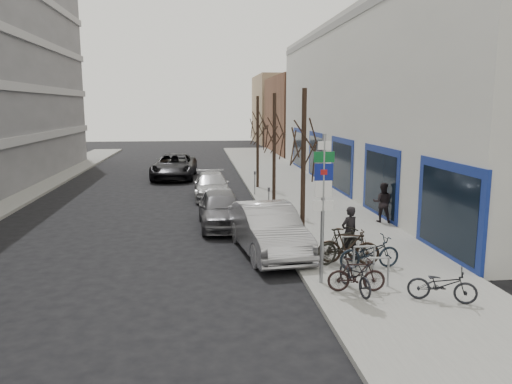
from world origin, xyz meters
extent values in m
plane|color=black|center=(0.00, 0.00, 0.00)|extent=(120.00, 120.00, 0.00)
cube|color=slate|center=(4.50, 10.00, 0.07)|extent=(5.00, 70.00, 0.15)
cube|color=#B7B7B2|center=(17.00, 16.00, 5.00)|extent=(20.00, 32.00, 10.00)
cube|color=brown|center=(13.00, 40.00, 4.00)|extent=(12.00, 14.00, 8.00)
cube|color=#937A5B|center=(13.50, 55.00, 4.50)|extent=(13.00, 12.00, 9.00)
cylinder|color=gray|center=(2.40, 0.00, 2.10)|extent=(0.10, 0.10, 4.20)
cube|color=white|center=(2.40, -0.03, 3.90)|extent=(0.35, 0.03, 0.22)
cube|color=#0C5926|center=(2.40, -0.03, 3.60)|extent=(0.55, 0.03, 0.28)
cube|color=navy|center=(2.40, -0.03, 3.20)|extent=(0.50, 0.03, 0.45)
cube|color=maroon|center=(2.40, -0.04, 3.20)|extent=(0.18, 0.02, 0.14)
cube|color=white|center=(2.40, -0.03, 2.75)|extent=(0.45, 0.03, 0.45)
cube|color=white|center=(2.40, -0.03, 2.30)|extent=(0.55, 0.03, 0.28)
cylinder|color=gray|center=(3.50, -0.50, 0.55)|extent=(0.06, 0.06, 0.80)
cylinder|color=gray|center=(4.10, -0.50, 0.55)|extent=(0.06, 0.06, 0.80)
cylinder|color=gray|center=(3.80, -0.50, 0.95)|extent=(0.60, 0.06, 0.06)
cylinder|color=gray|center=(3.50, 0.60, 0.55)|extent=(0.06, 0.06, 0.80)
cylinder|color=gray|center=(4.10, 0.60, 0.55)|extent=(0.06, 0.06, 0.80)
cylinder|color=gray|center=(3.80, 0.60, 0.95)|extent=(0.60, 0.06, 0.06)
cylinder|color=gray|center=(3.50, 1.70, 0.55)|extent=(0.06, 0.06, 0.80)
cylinder|color=gray|center=(4.10, 1.70, 0.55)|extent=(0.06, 0.06, 0.80)
cylinder|color=gray|center=(3.80, 1.70, 0.95)|extent=(0.60, 0.06, 0.06)
cylinder|color=black|center=(2.60, 3.50, 2.75)|extent=(0.16, 0.16, 5.50)
cylinder|color=black|center=(2.60, 10.00, 2.75)|extent=(0.16, 0.16, 5.50)
cylinder|color=black|center=(2.60, 16.50, 2.75)|extent=(0.16, 0.16, 5.50)
cylinder|color=gray|center=(2.15, 3.00, 0.70)|extent=(0.05, 0.05, 1.10)
cube|color=#3F3F44|center=(2.15, 3.00, 1.33)|extent=(0.10, 0.08, 0.18)
cylinder|color=gray|center=(2.15, 8.50, 0.70)|extent=(0.05, 0.05, 1.10)
cube|color=#3F3F44|center=(2.15, 8.50, 1.33)|extent=(0.10, 0.08, 0.18)
cylinder|color=gray|center=(2.15, 14.00, 0.70)|extent=(0.05, 0.05, 1.10)
cube|color=#3F3F44|center=(2.15, 14.00, 1.33)|extent=(0.10, 0.08, 0.18)
imported|color=black|center=(3.11, -0.74, 0.66)|extent=(0.81, 1.73, 1.02)
imported|color=black|center=(3.14, -0.76, 0.61)|extent=(1.56, 0.61, 0.92)
imported|color=black|center=(4.10, 1.01, 0.72)|extent=(1.93, 0.78, 1.15)
imported|color=black|center=(3.45, 1.64, 0.72)|extent=(1.95, 1.22, 1.14)
imported|color=black|center=(5.03, -1.66, 0.65)|extent=(1.71, 1.13, 1.01)
imported|color=black|center=(3.61, 1.49, 0.72)|extent=(1.96, 1.07, 1.14)
imported|color=#A6A5AA|center=(1.40, 3.37, 0.83)|extent=(2.44, 5.26, 1.67)
imported|color=#535358|center=(0.01, 7.33, 0.76)|extent=(1.94, 4.50, 1.51)
imported|color=#A1A2A6|center=(-0.20, 13.96, 0.67)|extent=(1.95, 4.66, 1.35)
imported|color=black|center=(-2.56, 21.75, 0.84)|extent=(3.15, 6.23, 1.69)
imported|color=black|center=(3.82, 2.11, 0.98)|extent=(0.72, 0.61, 1.67)
imported|color=black|center=(6.68, 6.83, 0.99)|extent=(0.73, 0.62, 1.67)
camera|label=1|loc=(-0.86, -12.74, 4.91)|focal=35.00mm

